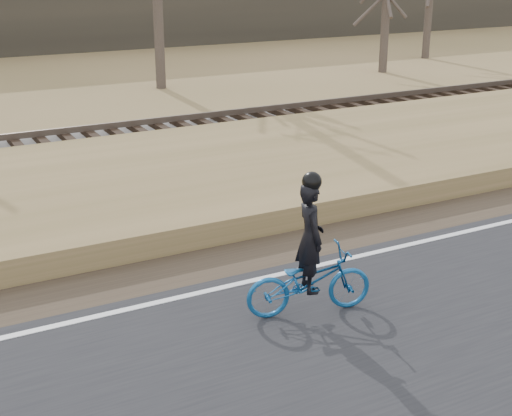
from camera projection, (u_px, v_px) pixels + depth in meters
name	position (u px, v px, depth m)	size (l,w,h in m)	color
ground	(217.00, 300.00, 10.32)	(120.00, 120.00, 0.00)	#96774C
road	(309.00, 384.00, 8.23)	(120.00, 6.00, 0.06)	black
edge_line	(211.00, 290.00, 10.46)	(120.00, 0.12, 0.01)	silver
shoulder	(185.00, 268.00, 11.31)	(120.00, 1.60, 0.04)	#473A2B
embankment	(124.00, 201.00, 13.73)	(120.00, 5.00, 0.44)	#96774C
ballast	(74.00, 155.00, 16.89)	(120.00, 3.00, 0.45)	slate
railroad	(73.00, 143.00, 16.79)	(120.00, 2.40, 0.29)	black
cyclist	(309.00, 270.00, 9.62)	(1.86, 0.99, 2.02)	#134E88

